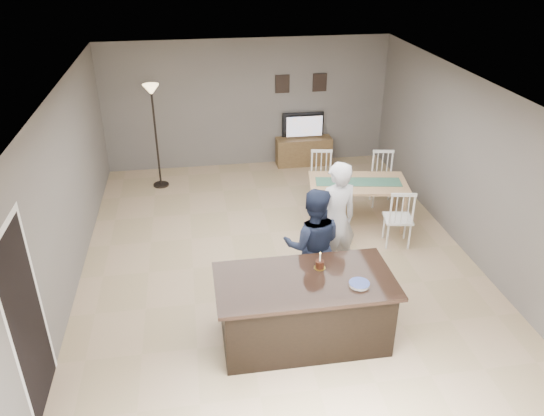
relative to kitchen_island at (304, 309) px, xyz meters
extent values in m
plane|color=tan|center=(0.00, 1.80, -0.45)|extent=(8.00, 8.00, 0.00)
plane|color=slate|center=(0.00, 5.80, 0.90)|extent=(6.00, 0.00, 6.00)
plane|color=slate|center=(0.00, -2.20, 0.90)|extent=(6.00, 0.00, 6.00)
plane|color=slate|center=(-3.00, 1.80, 0.90)|extent=(0.00, 8.00, 8.00)
plane|color=slate|center=(3.00, 1.80, 0.90)|extent=(0.00, 8.00, 8.00)
plane|color=white|center=(0.00, 1.80, 2.25)|extent=(8.00, 8.00, 0.00)
cube|color=black|center=(0.00, 0.00, -0.03)|extent=(2.00, 1.00, 0.85)
cube|color=black|center=(0.00, 0.00, 0.42)|extent=(2.15, 1.10, 0.05)
cube|color=brown|center=(1.20, 5.57, -0.15)|extent=(1.20, 0.40, 0.60)
imported|color=black|center=(1.20, 5.64, 0.41)|extent=(0.91, 0.12, 0.53)
plane|color=orange|center=(1.20, 5.56, 0.42)|extent=(0.78, 0.00, 0.78)
cube|color=black|center=(0.75, 5.78, 1.30)|extent=(0.30, 0.02, 0.38)
cube|color=black|center=(1.55, 5.78, 1.30)|extent=(0.30, 0.02, 0.38)
plane|color=black|center=(-2.99, -0.50, 0.60)|extent=(0.00, 2.10, 2.10)
plane|color=white|center=(-2.99, -0.50, 1.69)|extent=(0.00, 1.02, 1.02)
imported|color=silver|center=(0.74, 1.35, 0.45)|extent=(0.74, 0.57, 1.81)
imported|color=#192137|center=(0.29, 0.85, 0.38)|extent=(0.92, 0.78, 1.66)
cylinder|color=gold|center=(0.23, 0.21, 0.45)|extent=(0.15, 0.15, 0.00)
cylinder|color=#38190F|center=(0.23, 0.21, 0.50)|extent=(0.11, 0.11, 0.10)
cylinder|color=white|center=(0.23, 0.21, 0.60)|extent=(0.02, 0.02, 0.11)
sphere|color=#FFBF4C|center=(0.23, 0.21, 0.66)|extent=(0.02, 0.02, 0.02)
cylinder|color=white|center=(0.60, -0.22, 0.45)|extent=(0.24, 0.24, 0.01)
cylinder|color=white|center=(0.60, -0.22, 0.46)|extent=(0.24, 0.24, 0.01)
cylinder|color=white|center=(0.60, -0.22, 0.47)|extent=(0.24, 0.24, 0.01)
cylinder|color=#324599|center=(0.60, -0.22, 0.48)|extent=(0.24, 0.24, 0.00)
cube|color=tan|center=(1.55, 2.82, 0.30)|extent=(1.79, 1.20, 0.04)
cylinder|color=tan|center=(0.75, 2.58, -0.09)|extent=(0.06, 0.06, 0.73)
cylinder|color=tan|center=(2.35, 3.07, -0.09)|extent=(0.06, 0.06, 0.73)
cube|color=#3B6A51|center=(1.55, 2.82, 0.33)|extent=(1.49, 0.61, 0.01)
cube|color=white|center=(0.86, 2.21, 0.01)|extent=(0.50, 0.48, 0.04)
cylinder|color=white|center=(0.66, 2.08, -0.23)|extent=(0.03, 0.03, 0.45)
cylinder|color=white|center=(1.07, 2.34, -0.23)|extent=(0.03, 0.03, 0.45)
cube|color=white|center=(0.83, 2.03, 0.53)|extent=(0.39, 0.10, 0.05)
cube|color=white|center=(1.99, 2.01, 0.01)|extent=(0.50, 0.48, 0.04)
cylinder|color=white|center=(1.78, 1.88, -0.23)|extent=(0.03, 0.03, 0.45)
cylinder|color=white|center=(2.19, 2.15, -0.23)|extent=(0.03, 0.03, 0.45)
cube|color=white|center=(1.95, 1.83, 0.53)|extent=(0.39, 0.10, 0.05)
cube|color=white|center=(1.11, 3.64, 0.01)|extent=(0.50, 0.48, 0.04)
cylinder|color=white|center=(1.32, 3.77, -0.23)|extent=(0.03, 0.03, 0.45)
cylinder|color=white|center=(0.91, 3.50, -0.23)|extent=(0.03, 0.03, 0.45)
cube|color=white|center=(1.15, 3.82, 0.53)|extent=(0.39, 0.10, 0.05)
cube|color=white|center=(2.24, 3.44, 0.01)|extent=(0.50, 0.48, 0.04)
cylinder|color=white|center=(2.44, 3.57, -0.23)|extent=(0.03, 0.03, 0.45)
cylinder|color=white|center=(2.03, 3.31, -0.23)|extent=(0.03, 0.03, 0.45)
cube|color=white|center=(2.27, 3.62, 0.53)|extent=(0.39, 0.10, 0.05)
cylinder|color=black|center=(-1.89, 4.92, -0.44)|extent=(0.31, 0.31, 0.03)
cylinder|color=black|center=(-1.89, 4.92, 0.52)|extent=(0.04, 0.04, 1.90)
cone|color=#FFD88C|center=(-1.89, 4.92, 1.51)|extent=(0.31, 0.31, 0.20)
camera|label=1|loc=(-1.21, -5.06, 4.11)|focal=35.00mm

